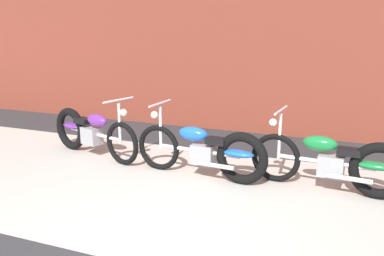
% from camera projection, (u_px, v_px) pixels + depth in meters
% --- Properties ---
extents(sidewalk_slab, '(36.00, 3.50, 0.01)m').
position_uv_depth(sidewalk_slab, '(200.00, 192.00, 5.28)').
color(sidewalk_slab, '#B2ADA3').
rests_on(sidewalk_slab, ground).
extents(motorcycle_purple, '(1.95, 0.81, 1.03)m').
position_uv_depth(motorcycle_purple, '(89.00, 131.00, 6.73)').
color(motorcycle_purple, black).
rests_on(motorcycle_purple, ground).
extents(motorcycle_blue, '(2.01, 0.58, 1.03)m').
position_uv_depth(motorcycle_blue, '(208.00, 151.00, 5.69)').
color(motorcycle_blue, black).
rests_on(motorcycle_blue, ground).
extents(motorcycle_green, '(2.01, 0.58, 1.03)m').
position_uv_depth(motorcycle_green, '(338.00, 163.00, 5.21)').
color(motorcycle_green, black).
rests_on(motorcycle_green, ground).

